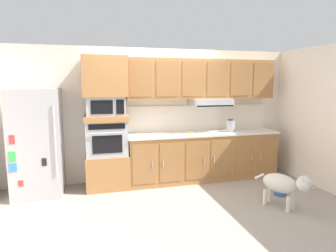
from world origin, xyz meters
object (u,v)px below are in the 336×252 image
object	(u,v)px
built_in_oven	(107,138)
refrigerator	(37,143)
screwdriver	(191,132)
electric_kettle	(230,126)
microwave	(106,106)
dog_food_bowl	(280,193)
dog	(285,184)

from	to	relation	value
built_in_oven	refrigerator	bearing A→B (deg)	-176.55
built_in_oven	screwdriver	bearing A→B (deg)	-0.74
screwdriver	electric_kettle	size ratio (longest dim) A/B	0.69
built_in_oven	screwdriver	size ratio (longest dim) A/B	4.23
microwave	built_in_oven	bearing A→B (deg)	179.23
refrigerator	built_in_oven	distance (m)	1.12
screwdriver	microwave	bearing A→B (deg)	179.26
built_in_oven	electric_kettle	world-z (taller)	built_in_oven
microwave	dog_food_bowl	distance (m)	3.30
refrigerator	screwdriver	size ratio (longest dim) A/B	10.63
screwdriver	dog	world-z (taller)	screwdriver
dog	built_in_oven	bearing A→B (deg)	-151.95
built_in_oven	dog	world-z (taller)	built_in_oven
dog	dog_food_bowl	xyz separation A→B (m)	(0.27, 0.45, -0.34)
dog	dog_food_bowl	distance (m)	0.62
electric_kettle	built_in_oven	bearing A→B (deg)	178.85
dog	dog_food_bowl	world-z (taller)	dog
screwdriver	dog_food_bowl	xyz separation A→B (m)	(1.20, -1.10, -0.90)
electric_kettle	dog	size ratio (longest dim) A/B	0.29
built_in_oven	dog_food_bowl	world-z (taller)	built_in_oven
dog	dog_food_bowl	bearing A→B (deg)	119.26
built_in_oven	electric_kettle	bearing A→B (deg)	-1.15
microwave	screwdriver	bearing A→B (deg)	-0.74
refrigerator	dog_food_bowl	world-z (taller)	refrigerator
microwave	screwdriver	xyz separation A→B (m)	(1.55, -0.02, -0.53)
microwave	screwdriver	distance (m)	1.64
built_in_oven	microwave	size ratio (longest dim) A/B	1.09
screwdriver	dog	xyz separation A→B (m)	(0.94, -1.55, -0.56)
dog_food_bowl	dog	bearing A→B (deg)	-121.00
dog_food_bowl	microwave	bearing A→B (deg)	157.86
microwave	dog_food_bowl	size ratio (longest dim) A/B	3.22
microwave	dog	distance (m)	3.14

